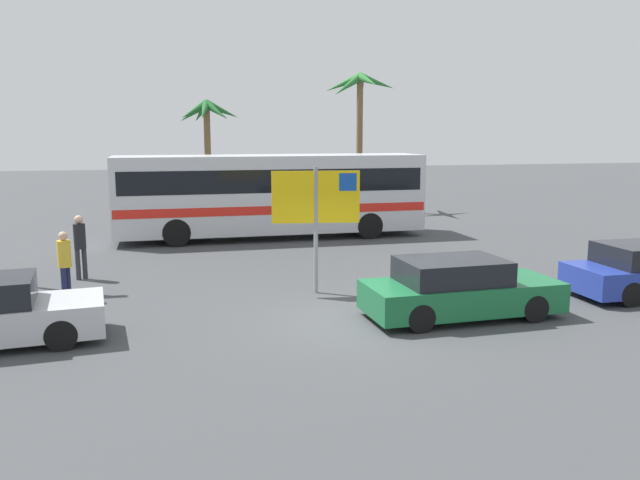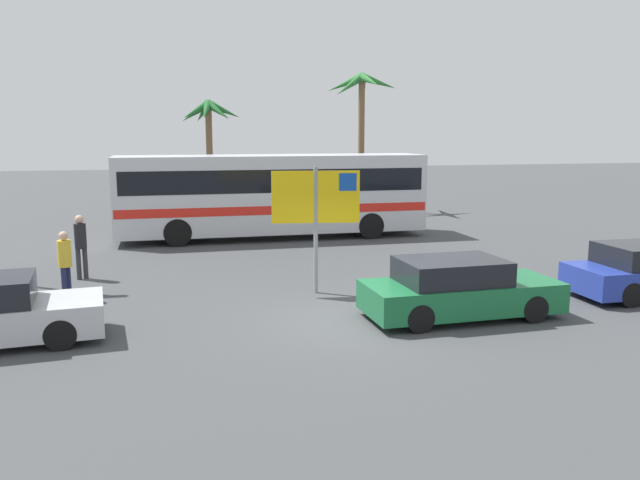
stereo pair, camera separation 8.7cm
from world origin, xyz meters
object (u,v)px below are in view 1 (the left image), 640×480
car_green (459,289)px  pedestrian_crossing_lot (80,242)px  bus_front_coach (271,192)px  pedestrian_near_sign (65,260)px  ferry_sign (318,202)px

car_green → pedestrian_crossing_lot: pedestrian_crossing_lot is taller
bus_front_coach → pedestrian_crossing_lot: bus_front_coach is taller
bus_front_coach → car_green: bus_front_coach is taller
pedestrian_near_sign → pedestrian_crossing_lot: 2.22m
car_green → pedestrian_crossing_lot: (-8.51, 5.89, 0.43)m
bus_front_coach → car_green: size_ratio=2.68×
ferry_sign → car_green: (2.50, -2.88, -1.69)m
ferry_sign → pedestrian_crossing_lot: ferry_sign is taller
ferry_sign → pedestrian_crossing_lot: bearing=161.7°
car_green → pedestrian_near_sign: pedestrian_near_sign is taller
bus_front_coach → pedestrian_near_sign: size_ratio=6.91×
car_green → pedestrian_crossing_lot: 10.36m
car_green → pedestrian_crossing_lot: bearing=143.5°
car_green → pedestrian_near_sign: 9.38m
bus_front_coach → pedestrian_crossing_lot: 8.58m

